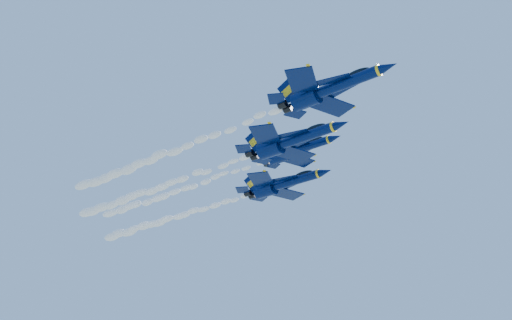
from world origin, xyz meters
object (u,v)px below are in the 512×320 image
Objects in this scene: jet_lead at (328,89)px; jet_second at (290,141)px; jet_third at (295,150)px; jet_fourth at (282,184)px.

jet_lead is 0.91× the size of jet_second.
jet_third is at bearing 118.58° from jet_second.
jet_third is (-5.35, 9.83, 4.29)m from jet_second.
jet_fourth is (-8.12, 8.26, -0.96)m from jet_third.
jet_second reaches higher than jet_lead.
jet_lead is 16.15m from jet_second.
jet_second is at bearing -61.42° from jet_third.
jet_lead is at bearing -40.18° from jet_second.
jet_lead is 0.85× the size of jet_fourth.
jet_third is at bearing 131.12° from jet_lead.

